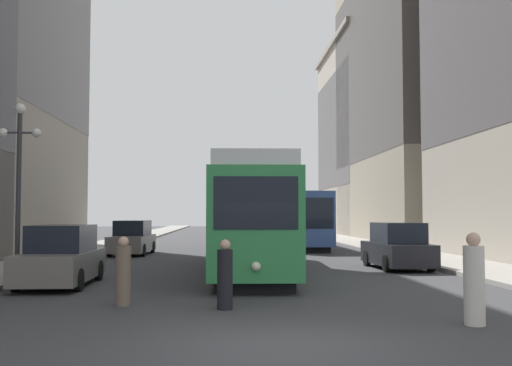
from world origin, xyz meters
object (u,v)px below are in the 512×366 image
at_px(transit_bus, 297,217).
at_px(parked_car_right_far, 397,247).
at_px(parked_car_left_near, 132,239).
at_px(lamp_post_left_near, 19,162).
at_px(streetcar, 251,216).
at_px(parked_car_left_mid, 61,257).
at_px(pedestrian_crossing_near, 225,277).
at_px(pedestrian_on_sidewalk, 474,282).
at_px(pedestrian_crossing_far, 123,273).

xyz_separation_m(transit_bus, parked_car_right_far, (2.10, -15.52, -1.10)).
bearing_deg(parked_car_left_near, lamp_post_left_near, -96.56).
relative_size(streetcar, transit_bus, 1.19).
bearing_deg(parked_car_right_far, streetcar, 2.48).
distance_m(streetcar, parked_car_left_mid, 7.54).
height_order(streetcar, parked_car_left_near, streetcar).
relative_size(pedestrian_crossing_near, pedestrian_on_sidewalk, 0.88).
bearing_deg(pedestrian_on_sidewalk, transit_bus, 80.72).
relative_size(streetcar, parked_car_left_mid, 3.19).
relative_size(parked_car_left_mid, pedestrian_crossing_far, 2.89).
distance_m(streetcar, parked_car_right_far, 5.97).
xyz_separation_m(pedestrian_on_sidewalk, lamp_post_left_near, (-11.67, 8.85, 3.04)).
distance_m(parked_car_left_near, pedestrian_crossing_far, 18.50).
bearing_deg(transit_bus, pedestrian_on_sidewalk, -90.63).
height_order(parked_car_left_near, pedestrian_crossing_near, parked_car_left_near).
bearing_deg(parked_car_left_mid, parked_car_left_near, 89.24).
bearing_deg(pedestrian_crossing_near, transit_bus, 61.83).
distance_m(streetcar, pedestrian_crossing_far, 9.42).
bearing_deg(parked_car_left_mid, lamp_post_left_near, 136.80).
bearing_deg(transit_bus, lamp_post_left_near, -122.49).
bearing_deg(parked_car_right_far, parked_car_left_mid, 20.47).
relative_size(parked_car_left_mid, lamp_post_left_near, 0.83).
height_order(parked_car_left_mid, lamp_post_left_near, lamp_post_left_near).
height_order(parked_car_left_near, pedestrian_crossing_far, parked_car_left_near).
xyz_separation_m(transit_bus, pedestrian_crossing_far, (-7.10, -24.71, -1.19)).
relative_size(pedestrian_crossing_far, lamp_post_left_near, 0.29).
bearing_deg(parked_car_left_mid, pedestrian_crossing_near, -45.44).
xyz_separation_m(parked_car_left_mid, pedestrian_crossing_near, (4.94, -4.89, -0.11)).
distance_m(pedestrian_crossing_near, pedestrian_crossing_far, 2.49).
bearing_deg(parked_car_left_near, parked_car_left_mid, -87.83).
xyz_separation_m(parked_car_left_mid, lamp_post_left_near, (-1.90, 1.74, 3.03)).
bearing_deg(pedestrian_on_sidewalk, parked_car_right_far, 71.17).
bearing_deg(parked_car_left_mid, pedestrian_crossing_far, -59.62).
xyz_separation_m(streetcar, parked_car_right_far, (5.81, 0.51, -1.26)).
bearing_deg(pedestrian_crossing_far, pedestrian_crossing_near, 132.11).
height_order(transit_bus, parked_car_right_far, transit_bus).
distance_m(transit_bus, parked_car_left_near, 11.62).
bearing_deg(streetcar, pedestrian_crossing_near, -94.60).
distance_m(transit_bus, parked_car_right_far, 15.70).
height_order(streetcar, lamp_post_left_near, lamp_post_left_near).
bearing_deg(pedestrian_crossing_near, parked_car_right_far, 37.73).
bearing_deg(parked_car_left_mid, streetcar, 36.24).
distance_m(parked_car_right_far, pedestrian_on_sidewalk, 12.25).
distance_m(parked_car_left_near, parked_car_right_far, 14.88).
bearing_deg(transit_bus, parked_car_left_near, -147.36).
relative_size(transit_bus, parked_car_left_mid, 2.68).
height_order(parked_car_right_far, pedestrian_crossing_far, parked_car_right_far).
bearing_deg(streetcar, parked_car_left_mid, -141.55).
relative_size(parked_car_left_near, pedestrian_on_sidewalk, 2.79).
bearing_deg(pedestrian_crossing_far, pedestrian_on_sidewalk, 125.92).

